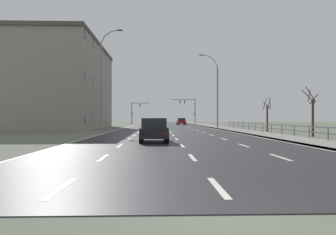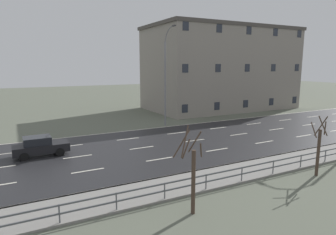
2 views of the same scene
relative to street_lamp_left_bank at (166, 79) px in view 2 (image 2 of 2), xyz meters
name	(u,v)px [view 2 (image 2 of 2)]	position (x,y,z in m)	size (l,w,h in m)	color
ground_plane	(324,123)	(7.46, 18.24, -5.58)	(160.00, 160.00, 0.12)	#5B6051
guardrail	(225,175)	(17.31, -5.00, -4.81)	(0.07, 39.57, 1.00)	#515459
street_lamp_left_bank	(166,79)	(0.00, 0.00, 0.00)	(2.45, 0.24, 11.26)	slate
car_near_left	(40,146)	(5.83, -14.08, -4.71)	(1.90, 4.13, 1.57)	black
brick_building	(221,68)	(-9.03, 14.71, 0.98)	(12.74, 23.78, 12.98)	gray
bare_tree_near	(192,175)	(19.11, -8.38, -3.56)	(1.35, 1.44, 4.27)	#423328
bare_tree_mid	(319,149)	(18.65, 1.42, -3.71)	(1.03, 1.11, 4.00)	#423328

